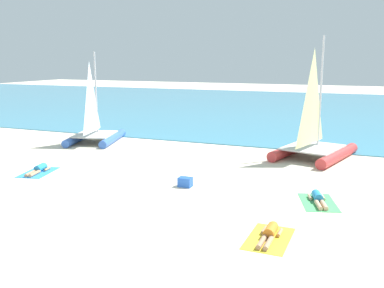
% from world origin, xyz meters
% --- Properties ---
extents(ground_plane, '(120.00, 120.00, 0.00)m').
position_xyz_m(ground_plane, '(0.00, 10.00, 0.00)').
color(ground_plane, beige).
extents(ocean_water, '(120.00, 40.00, 0.05)m').
position_xyz_m(ocean_water, '(0.00, 30.81, 0.03)').
color(ocean_water, teal).
rests_on(ocean_water, ground).
extents(sailboat_red, '(3.91, 5.06, 5.84)m').
position_xyz_m(sailboat_red, '(4.51, 9.43, 0.87)').
color(sailboat_red, '#CC3838').
rests_on(sailboat_red, ground).
extents(sailboat_blue, '(3.50, 4.49, 5.15)m').
position_xyz_m(sailboat_blue, '(-7.66, 8.81, 0.77)').
color(sailboat_blue, blue).
rests_on(sailboat_blue, ground).
extents(towel_left, '(1.50, 2.10, 0.01)m').
position_xyz_m(towel_left, '(-6.00, 2.23, 0.01)').
color(towel_left, '#338CD8').
rests_on(towel_left, ground).
extents(sunbather_left, '(0.74, 1.56, 0.30)m').
position_xyz_m(sunbather_left, '(-6.01, 2.29, 0.13)').
color(sunbather_left, '#268CCC').
rests_on(sunbather_left, towel_left).
extents(towel_middle, '(1.12, 1.91, 0.01)m').
position_xyz_m(towel_middle, '(4.56, -0.85, 0.01)').
color(towel_middle, yellow).
rests_on(towel_middle, ground).
extents(sunbather_middle, '(0.55, 1.56, 0.30)m').
position_xyz_m(sunbather_middle, '(4.56, -0.79, 0.13)').
color(sunbather_middle, orange).
rests_on(sunbather_middle, towel_middle).
extents(towel_right, '(1.60, 2.14, 0.01)m').
position_xyz_m(towel_right, '(5.47, 2.69, 0.01)').
color(towel_right, '#4CB266').
rests_on(towel_right, ground).
extents(sunbather_right, '(0.82, 1.54, 0.30)m').
position_xyz_m(sunbather_right, '(5.45, 2.76, 0.13)').
color(sunbather_right, '#268CCC').
rests_on(sunbather_right, towel_right).
extents(cooler_box, '(0.50, 0.36, 0.36)m').
position_xyz_m(cooler_box, '(0.61, 2.69, 0.18)').
color(cooler_box, blue).
rests_on(cooler_box, ground).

